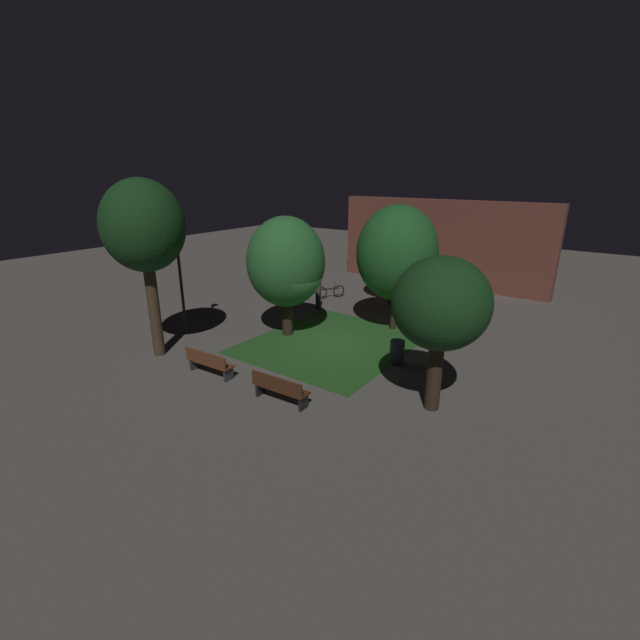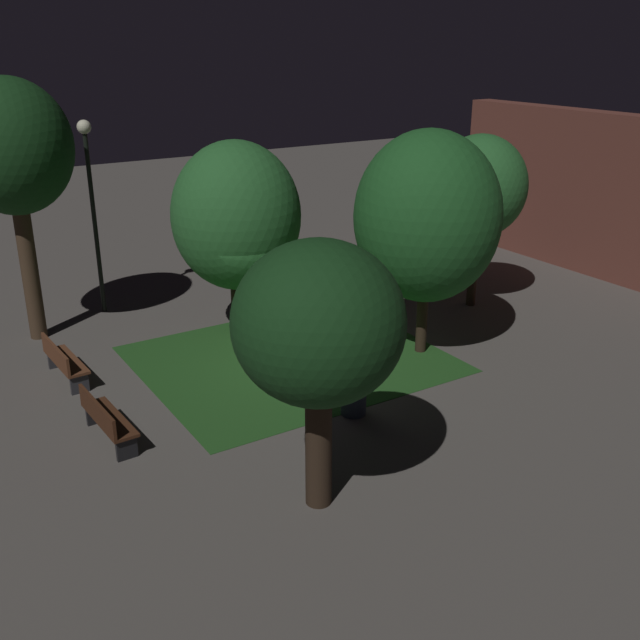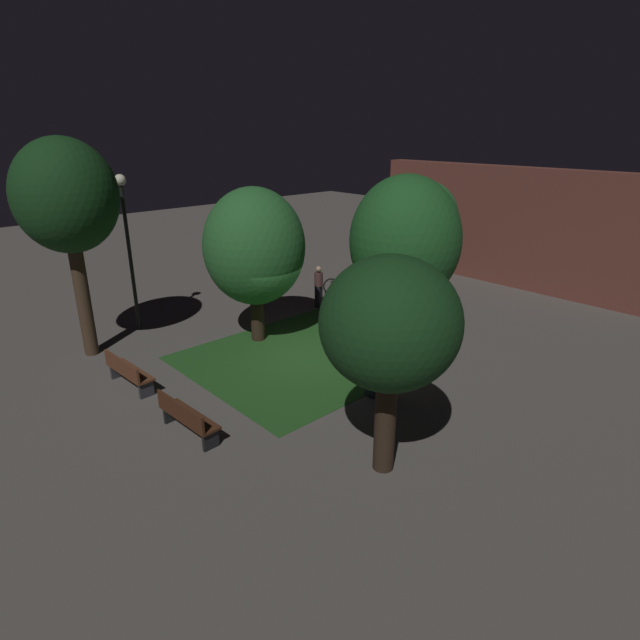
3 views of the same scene
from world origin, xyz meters
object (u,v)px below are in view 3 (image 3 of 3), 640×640
object	(u,v)px
bench_front_left	(127,371)
tree_lawn_side	(66,199)
bicycle	(343,285)
trash_bin	(375,379)
pedestrian	(319,286)
bench_front_right	(186,417)
tree_tall_center	(423,219)
tree_back_right	(405,241)
tree_near_wall	(254,247)
lamp_post_plaza_west	(127,229)
tree_back_left	(390,326)

from	to	relation	value
bench_front_left	tree_lawn_side	xyz separation A→B (m)	(-2.91, 0.10, 4.19)
bicycle	trash_bin	bearing A→B (deg)	-39.70
bicycle	pedestrian	xyz separation A→B (m)	(0.62, -1.94, 0.51)
bench_front_right	tree_tall_center	bearing A→B (deg)	100.27
bench_front_left	tree_back_right	distance (m)	8.72
trash_bin	bicycle	distance (m)	8.72
tree_back_right	tree_lawn_side	world-z (taller)	tree_lawn_side
bicycle	tree_tall_center	bearing A→B (deg)	15.80
bench_front_left	tree_lawn_side	world-z (taller)	tree_lawn_side
tree_near_wall	tree_lawn_side	world-z (taller)	tree_lawn_side
bench_front_right	tree_near_wall	world-z (taller)	tree_near_wall
tree_lawn_side	lamp_post_plaza_west	world-z (taller)	tree_lawn_side
trash_bin	bicycle	xyz separation A→B (m)	(-6.71, 5.57, -0.09)
bicycle	tree_near_wall	bearing A→B (deg)	-73.26
tree_back_right	tree_back_left	distance (m)	6.66
tree_back_right	tree_back_left	world-z (taller)	tree_back_right
bench_front_left	trash_bin	size ratio (longest dim) A/B	2.12
pedestrian	tree_lawn_side	bearing A→B (deg)	-100.37
tree_lawn_side	bicycle	world-z (taller)	tree_lawn_side
tree_lawn_side	bicycle	distance (m)	10.95
bench_front_right	trash_bin	world-z (taller)	bench_front_right
bicycle	pedestrian	world-z (taller)	pedestrian
bench_front_left	lamp_post_plaza_west	size ratio (longest dim) A/B	0.35
tree_near_wall	tree_back_right	world-z (taller)	tree_back_right
tree_near_wall	tree_back_right	bearing A→B (deg)	44.31
bench_front_right	bicycle	size ratio (longest dim) A/B	1.23
pedestrian	lamp_post_plaza_west	bearing A→B (deg)	-111.80
lamp_post_plaza_west	bicycle	xyz separation A→B (m)	(1.83, 8.06, -3.10)
lamp_post_plaza_west	tree_near_wall	bearing A→B (deg)	34.97
bench_front_left	tree_tall_center	distance (m)	11.44
tree_lawn_side	tree_back_left	xyz separation A→B (m)	(9.77, 2.25, -1.56)
bench_front_right	tree_tall_center	size ratio (longest dim) A/B	0.38
bench_front_right	tree_back_left	world-z (taller)	tree_back_left
bench_front_left	tree_near_wall	bearing A→B (deg)	94.65
tree_tall_center	tree_back_left	distance (m)	10.40
tree_lawn_side	tree_tall_center	xyz separation A→B (m)	(4.02, 10.92, -1.32)
tree_back_right	pedestrian	world-z (taller)	tree_back_right
lamp_post_plaza_west	tree_back_left	bearing A→B (deg)	1.54
tree_tall_center	tree_near_wall	bearing A→B (deg)	-102.78
tree_tall_center	bench_front_right	bearing A→B (deg)	-79.73
bench_front_right	lamp_post_plaza_west	world-z (taller)	lamp_post_plaza_west
bench_front_left	bench_front_right	world-z (taller)	same
bench_front_right	lamp_post_plaza_west	size ratio (longest dim) A/B	0.35
bicycle	pedestrian	distance (m)	2.10
tree_tall_center	tree_back_right	bearing A→B (deg)	-61.33
tree_lawn_side	tree_tall_center	world-z (taller)	tree_lawn_side
tree_near_wall	tree_back_right	xyz separation A→B (m)	(3.28, 3.20, 0.24)
bench_front_right	bench_front_left	bearing A→B (deg)	180.00
bench_front_right	tree_tall_center	world-z (taller)	tree_tall_center
bicycle	tree_back_right	bearing A→B (deg)	-25.84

